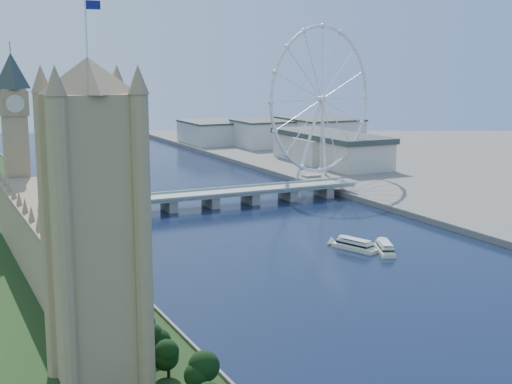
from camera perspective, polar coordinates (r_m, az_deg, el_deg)
tree_row at (r=238.55m, az=-7.75°, el=-11.62°), size 8.16×200.16×19.63m
victoria_tower at (r=209.53m, az=-12.85°, el=-1.79°), size 28.16×28.16×112.00m
parliament_range at (r=328.99m, az=-15.94°, el=-3.98°), size 24.00×200.00×70.00m
big_ben at (r=427.41m, az=-18.78°, el=5.63°), size 20.02×20.02×110.00m
westminster_bridge at (r=488.55m, az=-3.65°, el=-0.41°), size 220.00×22.00×9.50m
london_eye at (r=583.84m, az=5.27°, el=7.34°), size 113.60×39.12×124.30m
county_hall at (r=682.68m, az=5.91°, el=2.06°), size 54.00×144.00×35.00m
city_skyline at (r=742.78m, az=-8.42°, el=3.99°), size 505.00×280.00×32.00m
tour_boat_near at (r=381.09m, az=7.88°, el=-4.60°), size 16.32×29.94×6.42m
tour_boat_far at (r=378.36m, az=10.25°, el=-4.78°), size 17.91×28.30×6.13m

